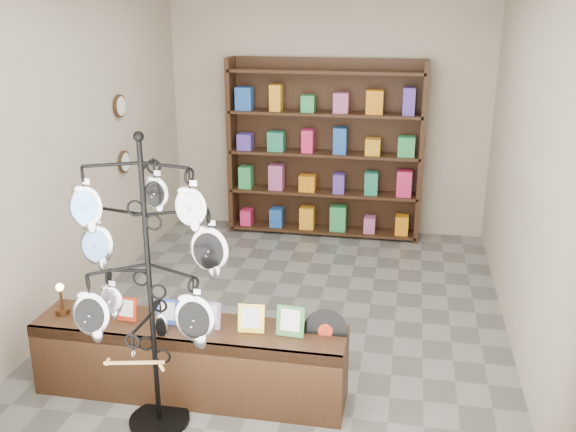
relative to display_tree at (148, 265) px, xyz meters
name	(u,v)px	position (x,y,z in m)	size (l,w,h in m)	color
ground	(290,312)	(0.59, 1.86, -1.20)	(5.00, 5.00, 0.00)	slate
room_envelope	(290,120)	(0.59, 1.86, 0.65)	(5.00, 5.00, 5.00)	#B9AC95
display_tree	(148,265)	(0.00, 0.00, 0.00)	(1.07, 0.98, 2.08)	black
front_shelf	(191,359)	(0.11, 0.39, -0.92)	(2.33, 0.48, 0.82)	black
back_shelving	(324,155)	(0.59, 4.15, -0.18)	(2.42, 0.36, 2.20)	black
wall_clocks	(122,134)	(-1.38, 2.66, 0.30)	(0.03, 0.24, 0.84)	black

